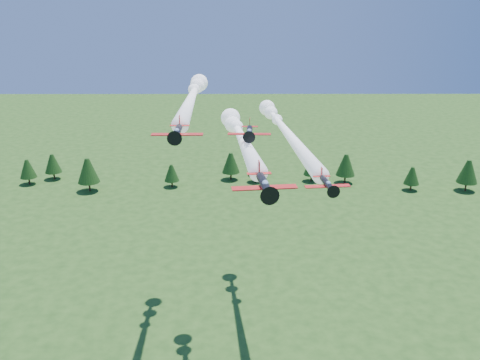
{
  "coord_description": "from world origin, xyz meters",
  "views": [
    {
      "loc": [
        -2.96,
        -72.79,
        65.42
      ],
      "look_at": [
        -2.73,
        0.0,
        40.18
      ],
      "focal_mm": 40.0,
      "sensor_mm": 36.0,
      "label": 1
    }
  ],
  "objects_px": {
    "plane_right": "(284,129)",
    "plane_slot": "(249,132)",
    "plane_left": "(192,96)",
    "plane_lead": "(241,136)"
  },
  "relations": [
    {
      "from": "plane_right",
      "to": "plane_slot",
      "type": "height_order",
      "value": "plane_slot"
    },
    {
      "from": "plane_left",
      "to": "plane_slot",
      "type": "height_order",
      "value": "plane_left"
    },
    {
      "from": "plane_lead",
      "to": "plane_right",
      "type": "distance_m",
      "value": 19.18
    },
    {
      "from": "plane_lead",
      "to": "plane_slot",
      "type": "distance_m",
      "value": 7.07
    },
    {
      "from": "plane_left",
      "to": "plane_right",
      "type": "height_order",
      "value": "plane_left"
    },
    {
      "from": "plane_left",
      "to": "plane_slot",
      "type": "distance_m",
      "value": 21.52
    },
    {
      "from": "plane_left",
      "to": "plane_lead",
      "type": "bearing_deg",
      "value": -53.47
    },
    {
      "from": "plane_left",
      "to": "plane_slot",
      "type": "relative_size",
      "value": 6.69
    },
    {
      "from": "plane_lead",
      "to": "plane_right",
      "type": "bearing_deg",
      "value": 55.62
    },
    {
      "from": "plane_lead",
      "to": "plane_left",
      "type": "height_order",
      "value": "plane_left"
    }
  ]
}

